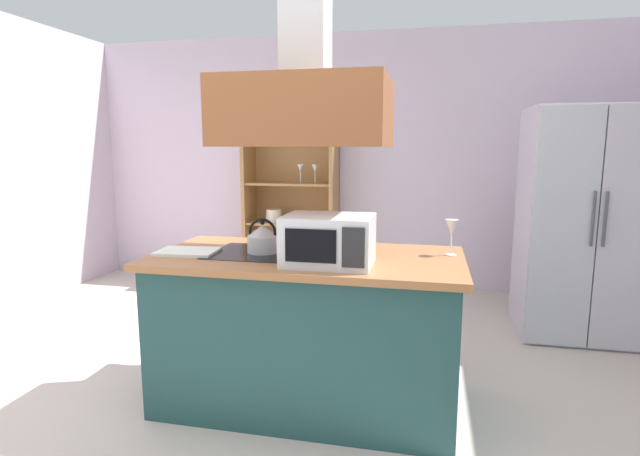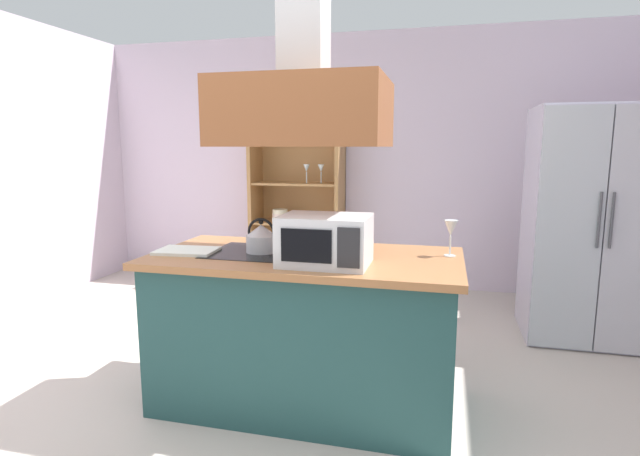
{
  "view_description": "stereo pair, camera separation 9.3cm",
  "coord_description": "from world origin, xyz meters",
  "px_view_note": "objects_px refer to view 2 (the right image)",
  "views": [
    {
      "loc": [
        0.82,
        -2.42,
        1.51
      ],
      "look_at": [
        0.15,
        0.62,
        1.0
      ],
      "focal_mm": 27.8,
      "sensor_mm": 36.0,
      "label": 1
    },
    {
      "loc": [
        0.91,
        -2.4,
        1.51
      ],
      "look_at": [
        0.15,
        0.62,
        1.0
      ],
      "focal_mm": 27.8,
      "sensor_mm": 36.0,
      "label": 2
    }
  ],
  "objects_px": {
    "refrigerator": "(589,225)",
    "wine_glass_on_counter": "(451,230)",
    "microwave": "(325,240)",
    "kettle": "(261,238)",
    "cutting_board": "(187,251)",
    "dish_cabinet": "(298,216)"
  },
  "relations": [
    {
      "from": "kettle",
      "to": "microwave",
      "type": "bearing_deg",
      "value": -24.71
    },
    {
      "from": "dish_cabinet",
      "to": "refrigerator",
      "type": "bearing_deg",
      "value": -19.77
    },
    {
      "from": "cutting_board",
      "to": "wine_glass_on_counter",
      "type": "relative_size",
      "value": 1.65
    },
    {
      "from": "kettle",
      "to": "cutting_board",
      "type": "distance_m",
      "value": 0.44
    },
    {
      "from": "kettle",
      "to": "refrigerator",
      "type": "bearing_deg",
      "value": 36.11
    },
    {
      "from": "refrigerator",
      "to": "microwave",
      "type": "distance_m",
      "value": 2.45
    },
    {
      "from": "refrigerator",
      "to": "wine_glass_on_counter",
      "type": "bearing_deg",
      "value": -127.46
    },
    {
      "from": "refrigerator",
      "to": "kettle",
      "type": "height_order",
      "value": "refrigerator"
    },
    {
      "from": "microwave",
      "to": "cutting_board",
      "type": "bearing_deg",
      "value": 173.8
    },
    {
      "from": "dish_cabinet",
      "to": "microwave",
      "type": "xyz_separation_m",
      "value": [
        0.96,
        -2.71,
        0.27
      ]
    },
    {
      "from": "wine_glass_on_counter",
      "to": "dish_cabinet",
      "type": "bearing_deg",
      "value": 124.26
    },
    {
      "from": "refrigerator",
      "to": "microwave",
      "type": "bearing_deg",
      "value": -134.15
    },
    {
      "from": "refrigerator",
      "to": "wine_glass_on_counter",
      "type": "relative_size",
      "value": 8.83
    },
    {
      "from": "dish_cabinet",
      "to": "microwave",
      "type": "distance_m",
      "value": 2.89
    },
    {
      "from": "cutting_board",
      "to": "wine_glass_on_counter",
      "type": "distance_m",
      "value": 1.52
    },
    {
      "from": "refrigerator",
      "to": "kettle",
      "type": "xyz_separation_m",
      "value": [
        -2.13,
        -1.56,
        0.08
      ]
    },
    {
      "from": "dish_cabinet",
      "to": "microwave",
      "type": "bearing_deg",
      "value": -70.45
    },
    {
      "from": "microwave",
      "to": "wine_glass_on_counter",
      "type": "xyz_separation_m",
      "value": [
        0.64,
        0.36,
        0.02
      ]
    },
    {
      "from": "refrigerator",
      "to": "dish_cabinet",
      "type": "xyz_separation_m",
      "value": [
        -2.67,
        0.96,
        -0.15
      ]
    },
    {
      "from": "microwave",
      "to": "wine_glass_on_counter",
      "type": "relative_size",
      "value": 2.23
    },
    {
      "from": "wine_glass_on_counter",
      "to": "kettle",
      "type": "bearing_deg",
      "value": -171.2
    },
    {
      "from": "dish_cabinet",
      "to": "cutting_board",
      "type": "xyz_separation_m",
      "value": [
        0.11,
        -2.62,
        0.15
      ]
    }
  ]
}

